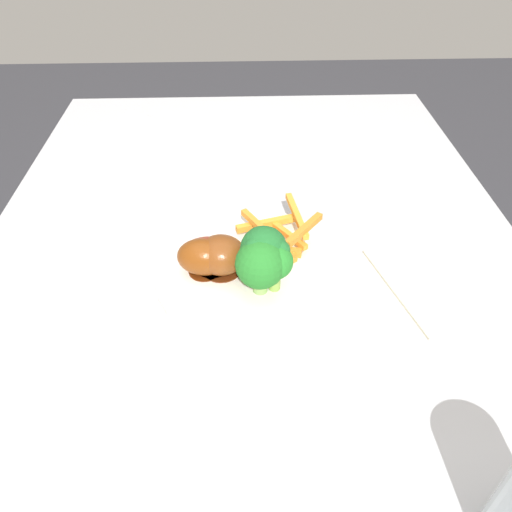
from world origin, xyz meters
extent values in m
plane|color=#333338|center=(0.00, 0.00, 0.00)|extent=(6.00, 6.00, 0.00)
cube|color=#B7B7BC|center=(0.00, 0.00, 0.73)|extent=(1.06, 0.79, 0.03)
cylinder|color=gray|center=(-0.47, -0.34, 0.36)|extent=(0.06, 0.06, 0.72)
cylinder|color=gray|center=(-0.47, 0.34, 0.36)|extent=(0.06, 0.06, 0.72)
cylinder|color=white|center=(0.08, 0.00, 0.75)|extent=(0.27, 0.27, 0.01)
cylinder|color=#89AF49|center=(0.12, 0.02, 0.77)|extent=(0.02, 0.02, 0.03)
sphere|color=#258029|center=(0.12, 0.02, 0.80)|extent=(0.04, 0.04, 0.04)
sphere|color=#258029|center=(0.12, 0.01, 0.80)|extent=(0.02, 0.02, 0.02)
sphere|color=#258029|center=(0.11, 0.01, 0.81)|extent=(0.02, 0.02, 0.02)
sphere|color=#258029|center=(0.10, 0.03, 0.81)|extent=(0.02, 0.02, 0.02)
sphere|color=#258029|center=(0.11, 0.02, 0.81)|extent=(0.02, 0.02, 0.02)
cylinder|color=#7CAE5B|center=(0.10, 0.01, 0.77)|extent=(0.02, 0.02, 0.03)
sphere|color=#1F672A|center=(0.10, 0.01, 0.81)|extent=(0.06, 0.06, 0.06)
sphere|color=#1F672A|center=(0.09, 0.01, 0.81)|extent=(0.02, 0.02, 0.02)
sphere|color=#1F672A|center=(0.11, 0.00, 0.82)|extent=(0.03, 0.03, 0.03)
sphere|color=#1F672A|center=(0.12, 0.00, 0.82)|extent=(0.02, 0.02, 0.02)
sphere|color=#1F672A|center=(0.11, 0.03, 0.81)|extent=(0.03, 0.03, 0.03)
cylinder|color=#8BB55D|center=(0.12, 0.01, 0.77)|extent=(0.02, 0.02, 0.02)
sphere|color=#247727|center=(0.12, 0.01, 0.80)|extent=(0.06, 0.06, 0.06)
sphere|color=#247727|center=(0.11, 0.02, 0.81)|extent=(0.02, 0.02, 0.02)
sphere|color=#247727|center=(0.12, 0.03, 0.80)|extent=(0.02, 0.02, 0.02)
sphere|color=#247727|center=(0.10, 0.00, 0.80)|extent=(0.03, 0.03, 0.03)
cube|color=orange|center=(0.04, 0.03, 0.76)|extent=(0.06, 0.05, 0.01)
cube|color=orange|center=(0.00, 0.06, 0.79)|extent=(0.11, 0.02, 0.01)
cube|color=orange|center=(0.03, 0.03, 0.77)|extent=(0.05, 0.05, 0.01)
cube|color=orange|center=(0.03, 0.01, 0.78)|extent=(0.09, 0.06, 0.01)
cube|color=orange|center=(0.04, 0.07, 0.79)|extent=(0.07, 0.06, 0.01)
cube|color=#F99B30|center=(0.00, 0.02, 0.77)|extent=(0.04, 0.09, 0.01)
cube|color=orange|center=(0.03, 0.05, 0.77)|extent=(0.06, 0.05, 0.01)
cube|color=orange|center=(0.04, 0.03, 0.76)|extent=(0.06, 0.03, 0.01)
cube|color=orange|center=(0.03, 0.03, 0.76)|extent=(0.09, 0.07, 0.01)
cube|color=orange|center=(0.05, 0.03, 0.76)|extent=(0.03, 0.08, 0.01)
cylinder|color=#532109|center=(0.08, -0.07, 0.76)|extent=(0.04, 0.04, 0.00)
ellipsoid|color=brown|center=(0.08, -0.07, 0.78)|extent=(0.06, 0.08, 0.05)
cylinder|color=beige|center=(0.09, -0.01, 0.78)|extent=(0.02, 0.03, 0.01)
sphere|color=silver|center=(0.09, 0.00, 0.78)|extent=(0.02, 0.02, 0.02)
cylinder|color=#52220D|center=(0.08, -0.04, 0.76)|extent=(0.05, 0.05, 0.00)
ellipsoid|color=brown|center=(0.08, -0.04, 0.78)|extent=(0.07, 0.07, 0.05)
cylinder|color=beige|center=(0.09, 0.01, 0.78)|extent=(0.02, 0.04, 0.01)
sphere|color=silver|center=(0.09, 0.03, 0.78)|extent=(0.02, 0.02, 0.02)
cylinder|color=#5F1C11|center=(0.08, -0.06, 0.76)|extent=(0.04, 0.04, 0.00)
ellipsoid|color=maroon|center=(0.08, -0.06, 0.78)|extent=(0.06, 0.09, 0.05)
cylinder|color=beige|center=(0.09, 0.01, 0.78)|extent=(0.02, 0.05, 0.01)
sphere|color=silver|center=(0.10, 0.03, 0.78)|extent=(0.02, 0.02, 0.02)
cube|color=silver|center=(-0.39, -0.18, 0.75)|extent=(0.13, 0.15, 0.00)
cube|color=beige|center=(0.10, 0.25, 0.75)|extent=(0.20, 0.18, 0.00)
camera|label=1|loc=(0.57, -0.02, 1.19)|focal=34.51mm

